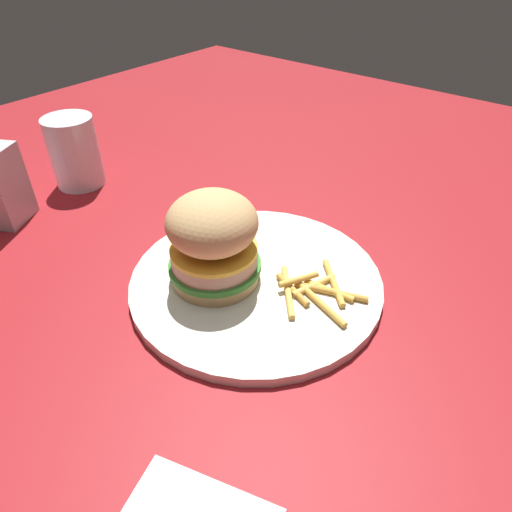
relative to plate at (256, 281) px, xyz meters
The scene contains 5 objects.
ground_plane 0.01m from the plate, 35.18° to the right, with size 1.60×1.60×0.00m, color maroon.
plate is the anchor object (origin of this frame).
sandwich 0.07m from the plate, 41.28° to the left, with size 0.10×0.10×0.11m.
fries_pile 0.07m from the plate, 164.16° to the right, with size 0.10×0.10×0.01m.
drink_glass 0.37m from the plate, ahead, with size 0.07×0.07×0.10m.
Camera 1 is at (-0.26, 0.32, 0.35)m, focal length 32.22 mm.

